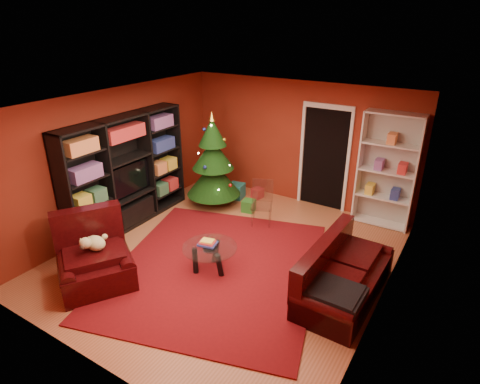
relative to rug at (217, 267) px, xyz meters
The scene contains 18 objects.
floor 0.39m from the rug, 96.02° to the left, with size 5.00×5.50×0.05m, color #A85B39.
ceiling 2.64m from the rug, 96.02° to the left, with size 5.00×5.50×0.05m, color silver.
wall_back 3.41m from the rug, 90.74° to the left, with size 5.00×0.05×2.60m, color maroon.
wall_left 2.90m from the rug, behind, with size 0.05×5.50×2.60m, color maroon.
wall_right 2.83m from the rug, ahead, with size 0.05×5.50×2.60m, color maroon.
doorway 3.33m from the rug, 79.82° to the left, with size 1.06×0.60×2.16m, color black, non-canonical shape.
rug is the anchor object (origin of this frame).
media_unit 2.58m from the rug, behind, with size 0.43×2.78×2.13m, color black, non-canonical shape.
christmas_tree 2.63m from the rug, 126.14° to the left, with size 1.15×1.15×2.04m, color black, non-canonical shape.
gift_box_teal 2.79m from the rug, 115.71° to the left, with size 0.33×0.33×0.33m, color #1B7C7C.
gift_box_green 2.15m from the rug, 106.70° to the left, with size 0.25×0.25×0.25m, color #237223.
gift_box_red 2.88m from the rug, 106.20° to the left, with size 0.22×0.22×0.22m, color #A51D24.
white_bookshelf 3.66m from the rug, 57.87° to the left, with size 1.05×0.38×2.27m, color white, non-canonical shape.
armchair 1.89m from the rug, 136.16° to the right, with size 1.13×1.13×0.88m, color black, non-canonical shape.
dog 1.92m from the rug, 138.08° to the right, with size 0.40×0.30×0.29m, color beige, non-canonical shape.
sofa 2.06m from the rug, 12.07° to the left, with size 1.94×0.87×0.84m, color black, non-canonical shape.
coffee_table 0.25m from the rug, 112.30° to the right, with size 0.87×0.87×0.54m, color gray, non-canonical shape.
acrylic_chair 1.74m from the rug, 93.72° to the left, with size 0.41×0.45×0.80m, color #66605B, non-canonical shape.
Camera 1 is at (3.25, -4.85, 3.77)m, focal length 30.00 mm.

